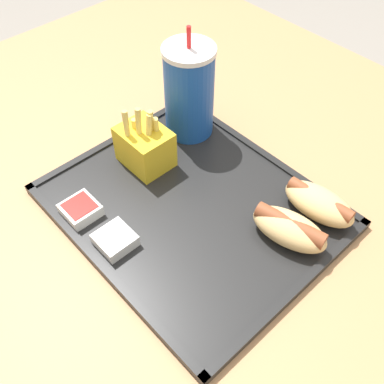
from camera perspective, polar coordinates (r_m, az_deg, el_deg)
dining_table at (r=0.99m, az=1.05°, el=-17.74°), size 1.38×1.15×0.75m
food_tray at (r=0.69m, az=-0.00°, el=-1.90°), size 0.41×0.34×0.01m
soda_cup at (r=0.76m, az=-0.37°, el=12.65°), size 0.09×0.09×0.20m
hot_dog_far at (r=0.68m, az=15.84°, el=-1.37°), size 0.12×0.07×0.04m
hot_dog_near at (r=0.64m, az=12.26°, el=-4.54°), size 0.12×0.08×0.04m
fries_carton at (r=0.73m, az=-6.02°, el=5.86°), size 0.08×0.07×0.11m
sauce_cup_mayo at (r=0.64m, az=-9.74°, el=-5.97°), size 0.05×0.05×0.02m
sauce_cup_ketchup at (r=0.69m, az=-13.98°, el=-2.17°), size 0.05×0.05×0.02m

